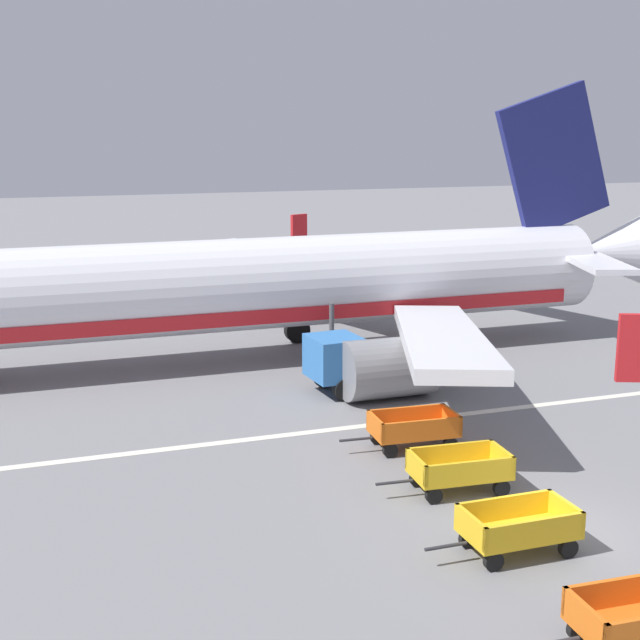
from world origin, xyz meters
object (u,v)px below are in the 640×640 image
airplane (279,285)px  service_truck_beside_carts (347,363)px  baggage_cart_second_in_row (518,528)px  baggage_cart_fourth_in_row (413,429)px  baggage_cart_third_in_row (459,470)px

airplane → service_truck_beside_carts: 5.94m
baggage_cart_second_in_row → baggage_cart_fourth_in_row: 6.83m
baggage_cart_second_in_row → service_truck_beside_carts: (0.81, 12.74, 0.50)m
airplane → baggage_cart_third_in_row: bearing=-88.5°
airplane → baggage_cart_fourth_in_row: 11.77m
airplane → baggage_cart_second_in_row: airplane is taller
baggage_cart_third_in_row → baggage_cart_fourth_in_row: (0.25, 3.31, 0.00)m
baggage_cart_third_in_row → service_truck_beside_carts: 9.27m
baggage_cart_third_in_row → service_truck_beside_carts: (0.43, 9.25, 0.50)m
airplane → baggage_cart_third_in_row: airplane is taller
service_truck_beside_carts → airplane: bearing=98.5°
service_truck_beside_carts → baggage_cart_second_in_row: bearing=-93.7°
baggage_cart_second_in_row → baggage_cart_third_in_row: 3.51m
baggage_cart_third_in_row → service_truck_beside_carts: bearing=87.4°
airplane → baggage_cart_fourth_in_row: airplane is taller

